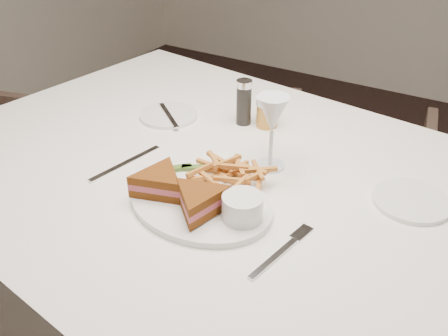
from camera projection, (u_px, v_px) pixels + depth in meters
table at (234, 295)px, 1.32m from camera, size 1.65×1.22×0.75m
chair_far at (344, 179)px, 1.93m from camera, size 0.67×0.64×0.60m
table_setting at (225, 171)px, 1.07m from camera, size 0.83×0.65×0.18m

